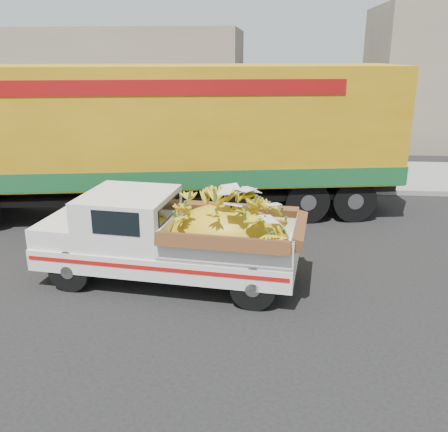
{
  "coord_description": "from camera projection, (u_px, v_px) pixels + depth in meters",
  "views": [
    {
      "loc": [
        2.39,
        -8.89,
        4.16
      ],
      "look_at": [
        1.58,
        0.03,
        1.16
      ],
      "focal_mm": 40.0,
      "sensor_mm": 36.0,
      "label": 1
    }
  ],
  "objects": [
    {
      "name": "curb",
      "position": [
        191.0,
        187.0,
        15.61
      ],
      "size": [
        60.0,
        0.25,
        0.15
      ],
      "primitive_type": "cube",
      "color": "gray",
      "rests_on": "ground"
    },
    {
      "name": "sidewalk",
      "position": [
        200.0,
        171.0,
        17.6
      ],
      "size": [
        60.0,
        4.0,
        0.14
      ],
      "primitive_type": "cube",
      "color": "gray",
      "rests_on": "ground"
    },
    {
      "name": "ground",
      "position": [
        145.0,
        269.0,
        9.93
      ],
      "size": [
        100.0,
        100.0,
        0.0
      ],
      "primitive_type": "plane",
      "color": "black",
      "rests_on": "ground"
    },
    {
      "name": "pickup_truck",
      "position": [
        187.0,
        238.0,
        9.11
      ],
      "size": [
        4.93,
        2.27,
        1.67
      ],
      "rotation": [
        0.0,
        0.0,
        -0.12
      ],
      "color": "black",
      "rests_on": "ground"
    },
    {
      "name": "semi_trailer",
      "position": [
        167.0,
        134.0,
        12.67
      ],
      "size": [
        12.08,
        4.51,
        3.8
      ],
      "rotation": [
        0.0,
        0.0,
        0.17
      ],
      "color": "black",
      "rests_on": "ground"
    },
    {
      "name": "building_left",
      "position": [
        46.0,
        87.0,
        23.08
      ],
      "size": [
        18.0,
        6.0,
        5.0
      ],
      "primitive_type": "cube",
      "color": "gray",
      "rests_on": "ground"
    }
  ]
}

